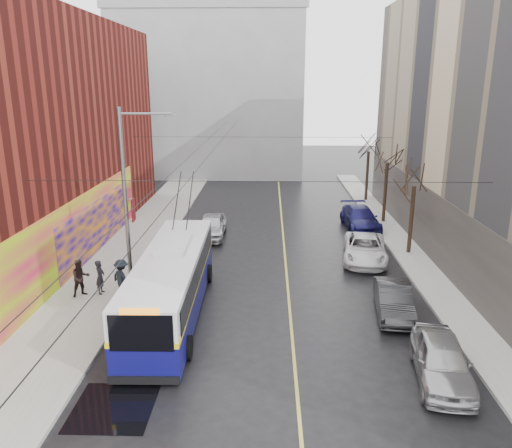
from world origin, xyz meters
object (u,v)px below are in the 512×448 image
at_px(parked_car_d, 360,218).
at_px(pedestrian_b, 81,278).
at_px(trolleybus, 172,282).
at_px(following_car, 211,226).
at_px(streetlight_pole, 128,197).
at_px(tree_near, 415,173).
at_px(parked_car_c, 365,249).
at_px(tree_mid, 388,152).
at_px(parked_car_a, 442,360).
at_px(pedestrian_a, 100,277).
at_px(parked_car_b, 394,300).
at_px(tree_far, 369,142).
at_px(pedestrian_c, 122,278).

xyz_separation_m(parked_car_d, pedestrian_b, (-15.47, -12.31, 0.28)).
distance_m(trolleybus, pedestrian_b, 4.96).
bearing_deg(following_car, streetlight_pole, -106.67).
relative_size(trolleybus, pedestrian_b, 6.44).
bearing_deg(trolleybus, tree_near, 32.60).
distance_m(parked_car_c, parked_car_d, 6.66).
relative_size(following_car, pedestrian_b, 2.51).
xyz_separation_m(tree_mid, parked_car_a, (-2.45, -20.33, -4.49)).
bearing_deg(pedestrian_a, following_car, -24.49).
bearing_deg(tree_mid, tree_near, -90.00).
xyz_separation_m(parked_car_a, parked_car_d, (0.45, 18.76, 0.01)).
bearing_deg(trolleybus, parked_car_c, 35.48).
height_order(parked_car_d, pedestrian_a, pedestrian_a).
xyz_separation_m(parked_car_a, parked_car_b, (-0.44, 5.10, -0.06)).
relative_size(streetlight_pole, pedestrian_b, 4.97).
relative_size(streetlight_pole, parked_car_d, 1.69).
bearing_deg(parked_car_b, parked_car_a, -78.44).
height_order(parked_car_a, parked_car_d, parked_car_d).
bearing_deg(following_car, parked_car_d, 12.49).
bearing_deg(pedestrian_a, streetlight_pole, -70.07).
distance_m(tree_mid, parked_car_b, 16.15).
bearing_deg(parked_car_d, streetlight_pole, -142.44).
height_order(tree_far, parked_car_b, tree_far).
relative_size(parked_car_b, following_car, 0.93).
bearing_deg(tree_far, parked_car_c, -100.75).
height_order(tree_mid, following_car, tree_mid).
bearing_deg(tree_far, trolleybus, -119.67).
bearing_deg(pedestrian_b, tree_near, -17.41).
distance_m(tree_near, tree_mid, 7.01).
relative_size(trolleybus, pedestrian_a, 6.92).
distance_m(tree_far, pedestrian_a, 26.77).
bearing_deg(pedestrian_a, trolleybus, -116.64).
bearing_deg(tree_mid, parked_car_d, -141.98).
height_order(tree_far, pedestrian_c, tree_far).
height_order(parked_car_b, following_car, following_car).
bearing_deg(parked_car_b, parked_car_c, 96.64).
xyz_separation_m(tree_mid, parked_car_c, (-2.88, -8.16, -4.53)).
relative_size(parked_car_b, pedestrian_b, 2.34).
relative_size(streetlight_pole, parked_car_b, 2.13).
height_order(trolleybus, parked_car_c, trolleybus).
bearing_deg(pedestrian_b, tree_far, 11.20).
bearing_deg(pedestrian_a, parked_car_b, -97.63).
xyz_separation_m(parked_car_c, following_car, (-9.46, 4.36, 0.05)).
height_order(following_car, pedestrian_c, pedestrian_c).
distance_m(parked_car_b, pedestrian_c, 12.70).
relative_size(following_car, pedestrian_a, 2.69).
bearing_deg(following_car, trolleybus, -91.92).
bearing_deg(tree_mid, pedestrian_c, -138.27).
bearing_deg(parked_car_d, tree_mid, 34.54).
height_order(streetlight_pole, following_car, streetlight_pole).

